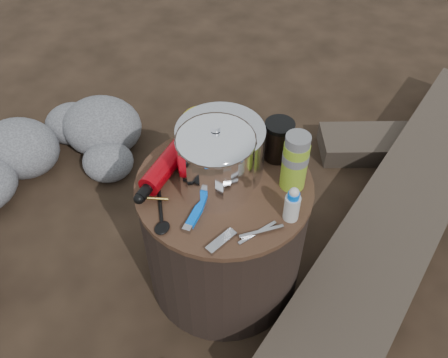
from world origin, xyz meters
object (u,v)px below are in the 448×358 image
at_px(log_main, 404,210).
at_px(travel_mug, 278,140).
at_px(fuel_bottle, 166,165).
at_px(stump, 224,234).
at_px(camping_pot, 216,159).
at_px(thermos, 295,162).

relative_size(log_main, travel_mug, 14.65).
bearing_deg(fuel_bottle, stump, 11.42).
relative_size(camping_pot, thermos, 1.17).
bearing_deg(log_main, fuel_bottle, -132.81).
bearing_deg(stump, thermos, 22.34).
distance_m(camping_pot, thermos, 0.21).
bearing_deg(camping_pot, stump, 42.53).
xyz_separation_m(camping_pot, thermos, (0.19, 0.09, -0.02)).
distance_m(log_main, camping_pot, 0.88).
distance_m(stump, fuel_bottle, 0.31).
height_order(thermos, travel_mug, thermos).
relative_size(stump, travel_mug, 4.09).
bearing_deg(log_main, camping_pot, -126.57).
height_order(camping_pot, fuel_bottle, camping_pot).
height_order(stump, thermos, thermos).
height_order(camping_pot, travel_mug, camping_pot).
xyz_separation_m(stump, fuel_bottle, (-0.17, -0.03, 0.26)).
bearing_deg(camping_pot, fuel_bottle, -175.96).
bearing_deg(log_main, travel_mug, -132.72).
xyz_separation_m(log_main, travel_mug, (-0.43, -0.31, 0.45)).
distance_m(camping_pot, fuel_bottle, 0.17).
bearing_deg(travel_mug, log_main, 35.74).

